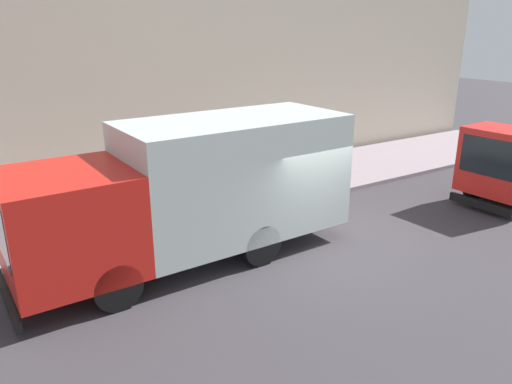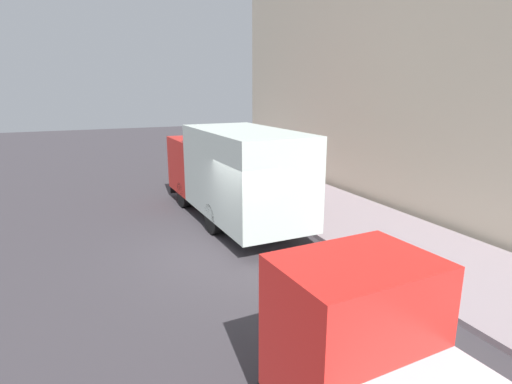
% 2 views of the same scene
% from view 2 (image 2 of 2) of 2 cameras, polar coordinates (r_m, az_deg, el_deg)
% --- Properties ---
extents(ground, '(80.00, 80.00, 0.00)m').
position_cam_2_polar(ground, '(11.75, -4.36, -8.55)').
color(ground, '#3B363B').
extents(sidewalk, '(4.15, 30.00, 0.14)m').
position_cam_2_polar(sidewalk, '(14.13, 15.44, -4.76)').
color(sidewalk, gray).
rests_on(sidewalk, ground).
extents(building_facade, '(0.50, 30.00, 11.11)m').
position_cam_2_polar(building_facade, '(15.23, 24.73, 16.81)').
color(building_facade, beige).
rests_on(building_facade, ground).
extents(large_utility_truck, '(2.73, 7.96, 3.26)m').
position_cam_2_polar(large_utility_truck, '(14.23, -3.27, 2.92)').
color(large_utility_truck, red).
rests_on(large_utility_truck, ground).
extents(pedestrian_walking, '(0.52, 0.52, 1.60)m').
position_cam_2_polar(pedestrian_walking, '(15.04, 8.21, 0.34)').
color(pedestrian_walking, '#403F4E').
rests_on(pedestrian_walking, sidewalk).
extents(traffic_cone_orange, '(0.46, 0.46, 0.66)m').
position_cam_2_polar(traffic_cone_orange, '(19.83, -1.88, 2.34)').
color(traffic_cone_orange, orange).
rests_on(traffic_cone_orange, sidewalk).
extents(street_sign_post, '(0.44, 0.08, 2.65)m').
position_cam_2_polar(street_sign_post, '(14.99, 4.01, 3.24)').
color(street_sign_post, '#4C5156').
rests_on(street_sign_post, sidewalk).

